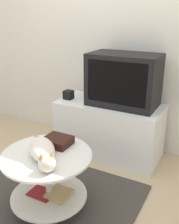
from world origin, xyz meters
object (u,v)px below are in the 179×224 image
Objects in this scene: tv at (124,80)px; cat at (43,151)px; speaker at (68,95)px; dvd_box at (58,141)px.

cat is at bearing -97.87° from tv.
speaker is at bearing -170.78° from tv.
dvd_box is 0.22m from cat.
dvd_box is at bearing -101.37° from tv.
tv reaches higher than dvd_box.
cat is at bearing -83.09° from dvd_box.
speaker reaches higher than dvd_box.
speaker is 0.45× the size of dvd_box.
dvd_box is at bearing 139.87° from cat.
tv is 1.56× the size of cat.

